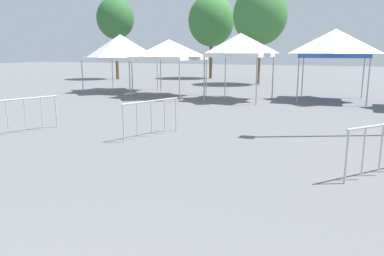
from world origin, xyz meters
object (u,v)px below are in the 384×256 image
Objects in this scene: canopy_tent_left_of_center at (120,47)px; canopy_tent_behind_center at (240,45)px; crowd_barrier_mid_lot at (25,108)px; crowd_barrier_by_lift at (382,139)px; tree_behind_tents_right at (260,15)px; tree_behind_tents_center at (115,19)px; crowd_barrier_near_person at (151,111)px; canopy_tent_right_of_center at (169,50)px; canopy_tent_behind_left at (335,43)px; tree_behind_tents_left at (211,21)px.

canopy_tent_left_of_center reaches higher than canopy_tent_behind_center.
crowd_barrier_mid_lot and crowd_barrier_by_lift have the same top height.
tree_behind_tents_right reaches higher than tree_behind_tents_center.
tree_behind_tents_right is 4.39× the size of crowd_barrier_by_lift.
canopy_tent_left_of_center is 13.13m from crowd_barrier_near_person.
canopy_tent_behind_center is at bearing 0.79° from canopy_tent_right_of_center.
tree_behind_tents_center is 4.31× the size of crowd_barrier_by_lift.
canopy_tent_right_of_center is at bearing -43.87° from tree_behind_tents_center.
canopy_tent_behind_left is 20.68m from tree_behind_tents_center.
crowd_barrier_mid_lot is at bearing -89.15° from canopy_tent_right_of_center.
canopy_tent_left_of_center reaches higher than crowd_barrier_by_lift.
tree_behind_tents_center is 23.15m from crowd_barrier_mid_lot.
tree_behind_tents_center is at bearing 117.65° from crowd_barrier_mid_lot.
canopy_tent_right_of_center is 1.03× the size of canopy_tent_behind_center.
canopy_tent_left_of_center is at bearing -94.54° from tree_behind_tents_left.
crowd_barrier_mid_lot and crowd_barrier_near_person have the same top height.
tree_behind_tents_center is 24.28m from crowd_barrier_near_person.
tree_behind_tents_left is 1.03× the size of tree_behind_tents_right.
canopy_tent_left_of_center reaches higher than canopy_tent_right_of_center.
tree_behind_tents_right is 19.25m from crowd_barrier_near_person.
tree_behind_tents_left is at bearing 85.46° from canopy_tent_left_of_center.
canopy_tent_behind_left is 12.29m from crowd_barrier_by_lift.
canopy_tent_behind_center is 9.97m from tree_behind_tents_right.
canopy_tent_behind_center reaches higher than canopy_tent_right_of_center.
crowd_barrier_near_person is (7.98, -10.24, -1.98)m from canopy_tent_left_of_center.
crowd_barrier_mid_lot is at bearing -110.88° from canopy_tent_behind_center.
canopy_tent_right_of_center is at bearing 134.09° from crowd_barrier_by_lift.
crowd_barrier_mid_lot is (-3.88, -10.18, -2.04)m from canopy_tent_behind_center.
crowd_barrier_by_lift is at bearing -82.61° from canopy_tent_behind_left.
canopy_tent_right_of_center is 1.76× the size of crowd_barrier_near_person.
canopy_tent_behind_center is at bearing -34.55° from tree_behind_tents_center.
canopy_tent_behind_left reaches higher than canopy_tent_right_of_center.
canopy_tent_behind_left is 10.04m from tree_behind_tents_right.
canopy_tent_right_of_center is 0.97× the size of canopy_tent_behind_left.
tree_behind_tents_left is 25.09m from crowd_barrier_mid_lot.
tree_behind_tents_center is (-7.45, -4.39, 0.11)m from tree_behind_tents_left.
canopy_tent_behind_left is 1.81× the size of crowd_barrier_near_person.
canopy_tent_left_of_center is 1.08× the size of canopy_tent_right_of_center.
canopy_tent_right_of_center is (3.97, -1.20, -0.16)m from canopy_tent_left_of_center.
crowd_barrier_near_person is (1.29, -18.70, -4.37)m from tree_behind_tents_right.
canopy_tent_left_of_center is 11.18m from tree_behind_tents_center.
canopy_tent_left_of_center is 0.52× the size of tree_behind_tents_right.
canopy_tent_right_of_center is 1.76× the size of crowd_barrier_mid_lot.
canopy_tent_left_of_center is 8.09m from canopy_tent_behind_center.
canopy_tent_behind_center is 0.47× the size of tree_behind_tents_center.
crowd_barrier_near_person is at bearing -66.11° from canopy_tent_right_of_center.
tree_behind_tents_left is at bearing 30.52° from tree_behind_tents_center.
canopy_tent_left_of_center is 2.26× the size of crowd_barrier_by_lift.
canopy_tent_right_of_center is 10.05m from crowd_barrier_near_person.
canopy_tent_behind_center is (4.03, 0.06, 0.22)m from canopy_tent_right_of_center.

